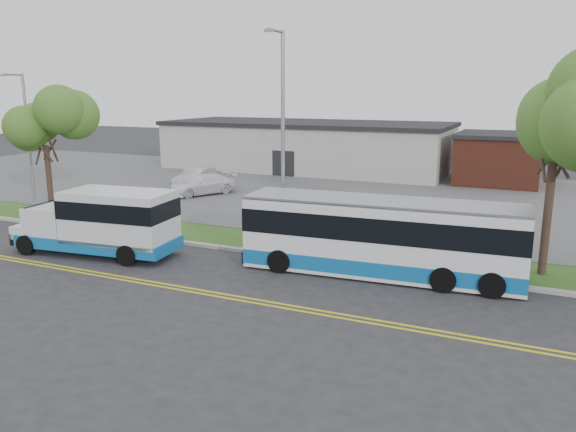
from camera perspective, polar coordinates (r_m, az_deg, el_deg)
The scene contains 19 objects.
ground at distance 25.23m, azimuth -9.42°, elevation -3.78°, with size 140.00×140.00×0.00m, color #28282B.
lane_line_north at distance 22.31m, azimuth -14.97°, elevation -6.24°, with size 70.00×0.12×0.01m, color gold.
lane_line_south at distance 22.09m, azimuth -15.47°, elevation -6.45°, with size 70.00×0.12×0.01m, color gold.
curb at distance 26.09m, azimuth -8.08°, elevation -3.02°, with size 80.00×0.30×0.15m, color #9E9B93.
verge at distance 27.57m, azimuth -6.07°, elevation -2.16°, with size 80.00×3.30×0.10m, color #31521B.
parking_lot at distance 40.05m, azimuth 4.26°, elevation 2.51°, with size 80.00×25.00×0.10m, color #4C4C4F.
commercial_building at distance 51.17m, azimuth 1.91°, elevation 7.15°, with size 25.40×10.40×4.35m.
brick_wing at distance 46.37m, azimuth 20.64°, elevation 5.51°, with size 6.30×7.30×3.90m.
tree_east at distance 22.99m, azimuth 25.73°, elevation 9.29°, with size 5.20×5.20×8.33m.
tree_west at distance 34.67m, azimuth -23.53°, elevation 8.40°, with size 4.40×4.40×6.91m.
streetlight_near at distance 25.17m, azimuth -0.59°, elevation 8.48°, with size 0.35×1.53×9.50m.
streetlight_far at distance 39.17m, azimuth -25.00°, elevation 7.68°, with size 0.35×1.53×8.00m.
shuttle_bus at distance 25.65m, azimuth -18.09°, elevation -0.43°, with size 7.71×3.27×2.87m.
transit_bus at distance 22.01m, azimuth 9.38°, elevation -2.14°, with size 10.88×3.20×2.98m.
pedestrian at distance 31.01m, azimuth -18.20°, elevation 0.79°, with size 0.68×0.45×1.87m, color black.
parked_car_a at distance 41.42m, azimuth -9.32°, elevation 3.82°, with size 1.55×4.46×1.47m, color #A6A9AD.
parked_car_b at distance 38.87m, azimuth -8.71°, elevation 3.19°, with size 1.92×4.72×1.37m, color white.
grocery_bag_left at distance 31.19m, azimuth -18.82°, elevation -0.64°, with size 0.32×0.32×0.32m, color white.
grocery_bag_right at distance 31.15m, azimuth -17.38°, elevation -0.56°, with size 0.32×0.32×0.32m, color white.
Camera 1 is at (13.71, -19.98, 7.05)m, focal length 35.00 mm.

